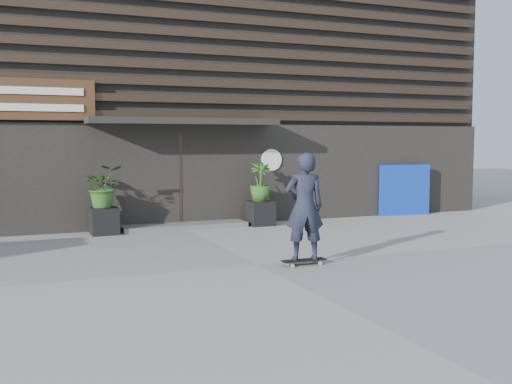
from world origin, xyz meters
name	(u,v)px	position (x,y,z in m)	size (l,w,h in m)	color
ground	(257,265)	(0.00, 0.00, 0.00)	(80.00, 80.00, 0.00)	gray
entrance_step	(184,226)	(0.00, 4.60, 0.06)	(3.00, 0.80, 0.12)	#525250
planter_pot_left	(104,221)	(-1.90, 4.40, 0.30)	(0.60, 0.60, 0.60)	black
bamboo_left	(104,186)	(-1.90, 4.40, 1.08)	(0.86, 0.75, 0.96)	#2D591E
planter_pot_right	(260,213)	(1.90, 4.40, 0.30)	(0.60, 0.60, 0.60)	black
bamboo_right	(260,182)	(1.90, 4.40, 1.08)	(0.54, 0.54, 0.96)	#2D591E
blue_tarp	(405,190)	(6.41, 4.70, 0.71)	(1.51, 0.12, 1.42)	#0C2DA3
building	(137,80)	(0.00, 9.96, 3.99)	(18.00, 11.00, 8.00)	black
skateboarder	(304,207)	(0.73, -0.31, 1.00)	(0.78, 0.56, 1.91)	black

